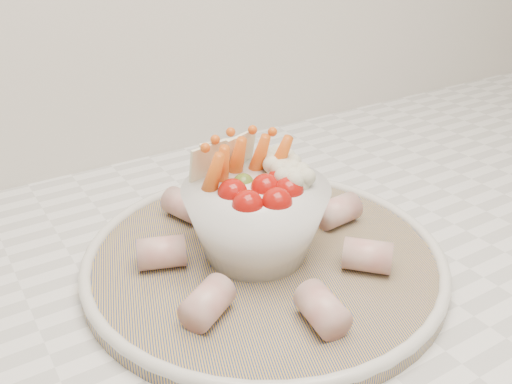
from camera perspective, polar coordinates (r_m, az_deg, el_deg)
serving_platter at (r=0.59m, az=0.83°, el=-6.59°), size 0.46×0.46×0.02m
veggie_bowl at (r=0.56m, az=0.09°, el=-2.09°), size 0.14×0.14×0.12m
cured_meat_rolls at (r=0.57m, az=0.74°, el=-4.98°), size 0.25×0.28×0.03m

